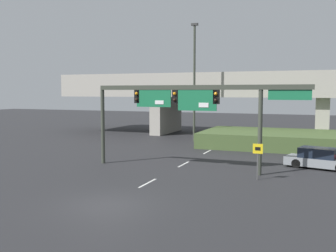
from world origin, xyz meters
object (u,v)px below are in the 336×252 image
at_px(speed_limit_sign, 258,156).
at_px(parked_sedan_near_right, 320,159).
at_px(signal_gantry, 189,101).
at_px(highway_light_pole_near, 194,80).

height_order(speed_limit_sign, parked_sedan_near_right, speed_limit_sign).
distance_m(speed_limit_sign, parked_sedan_near_right, 6.42).
height_order(signal_gantry, speed_limit_sign, signal_gantry).
height_order(highway_light_pole_near, parked_sedan_near_right, highway_light_pole_near).
relative_size(speed_limit_sign, parked_sedan_near_right, 0.46).
relative_size(signal_gantry, parked_sedan_near_right, 2.99).
xyz_separation_m(speed_limit_sign, highway_light_pole_near, (-9.18, 16.03, 5.14)).
distance_m(signal_gantry, highway_light_pole_near, 15.29).
bearing_deg(speed_limit_sign, parked_sedan_near_right, 56.57).
xyz_separation_m(speed_limit_sign, parked_sedan_near_right, (3.51, 5.32, -0.82)).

